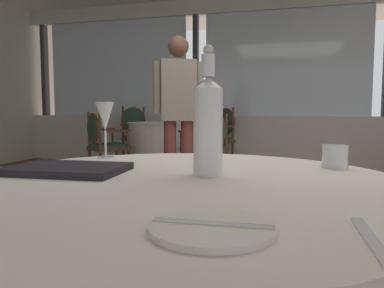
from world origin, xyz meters
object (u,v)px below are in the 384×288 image
object	(u,v)px
side_plate	(213,227)
dining_chair_1_0	(220,133)
wine_glass	(105,118)
dining_chair_1_2	(103,140)
dining_chair_1_3	(208,143)
dining_chair_1_1	(136,131)
water_bottle	(208,123)
menu_book	(68,169)
diner_person_1	(178,107)
water_tumbler	(335,156)

from	to	relation	value
side_plate	dining_chair_1_0	world-z (taller)	dining_chair_1_0
wine_glass	dining_chair_1_2	world-z (taller)	wine_glass
dining_chair_1_2	dining_chair_1_3	xyz separation A→B (m)	(1.42, 0.12, -0.01)
wine_glass	dining_chair_1_1	xyz separation A→B (m)	(-1.89, 4.70, -0.32)
dining_chair_1_3	side_plate	bearing A→B (deg)	142.68
water_bottle	wine_glass	distance (m)	0.52
wine_glass	menu_book	world-z (taller)	wine_glass
water_bottle	dining_chair_1_1	xyz separation A→B (m)	(-2.33, 4.96, -0.32)
menu_book	dining_chair_1_1	xyz separation A→B (m)	(-1.94, 5.02, -0.19)
water_bottle	dining_chair_1_1	bearing A→B (deg)	115.19
side_plate	dining_chair_1_1	xyz separation A→B (m)	(-2.44, 5.43, -0.18)
dining_chair_1_2	dining_chair_1_1	bearing A→B (deg)	45.30
dining_chair_1_1	diner_person_1	size ratio (longest dim) A/B	0.59
side_plate	menu_book	size ratio (longest dim) A/B	0.60
side_plate	diner_person_1	bearing A→B (deg)	107.58
menu_book	dining_chair_1_2	xyz separation A→B (m)	(-1.81, 3.59, -0.24)
dining_chair_1_2	diner_person_1	size ratio (longest dim) A/B	0.54
water_tumbler	dining_chair_1_1	bearing A→B (deg)	119.58
dining_chair_1_3	dining_chair_1_2	bearing A→B (deg)	45.05
menu_book	dining_chair_1_1	world-z (taller)	dining_chair_1_1
dining_chair_1_0	dining_chair_1_3	world-z (taller)	dining_chair_1_0
dining_chair_1_0	dining_chair_1_1	distance (m)	1.44
dining_chair_1_3	diner_person_1	bearing A→B (deg)	122.62
dining_chair_1_3	dining_chair_1_1	bearing A→B (deg)	-0.00
wine_glass	menu_book	size ratio (longest dim) A/B	0.65
water_tumbler	dining_chair_1_2	bearing A→B (deg)	127.81
water_bottle	menu_book	bearing A→B (deg)	-170.65
side_plate	water_tumbler	distance (m)	0.74
diner_person_1	menu_book	bearing A→B (deg)	169.54
dining_chair_1_2	menu_book	bearing A→B (deg)	-112.84
dining_chair_1_2	diner_person_1	xyz separation A→B (m)	(1.30, -0.78, 0.44)
water_tumbler	dining_chair_1_1	xyz separation A→B (m)	(-2.69, 4.73, -0.21)
water_bottle	dining_chair_1_2	xyz separation A→B (m)	(-2.21, 3.53, -0.37)
dining_chair_1_1	dining_chair_1_2	distance (m)	1.44
wine_glass	dining_chair_1_1	bearing A→B (deg)	111.87
water_bottle	wine_glass	xyz separation A→B (m)	(-0.45, 0.26, 0.01)
diner_person_1	dining_chair_1_0	bearing A→B (deg)	-21.19
dining_chair_1_0	dining_chair_1_2	size ratio (longest dim) A/B	1.08
dining_chair_1_3	water_bottle	bearing A→B (deg)	142.58
menu_book	dining_chair_1_0	xyz separation A→B (m)	(-0.50, 5.14, -0.20)
side_plate	dining_chair_1_3	xyz separation A→B (m)	(-0.90, 4.11, -0.24)
dining_chair_1_0	dining_chair_1_1	bearing A→B (deg)	-45.04
dining_chair_1_0	water_bottle	bearing A→B (deg)	50.39
side_plate	wine_glass	size ratio (longest dim) A/B	0.92
water_tumbler	menu_book	xyz separation A→B (m)	(-0.75, -0.29, -0.03)
menu_book	dining_chair_1_0	bearing A→B (deg)	92.65
wine_glass	dining_chair_1_0	bearing A→B (deg)	95.34
wine_glass	water_bottle	bearing A→B (deg)	-30.27
water_tumbler	diner_person_1	size ratio (longest dim) A/B	0.05
side_plate	water_bottle	world-z (taller)	water_bottle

